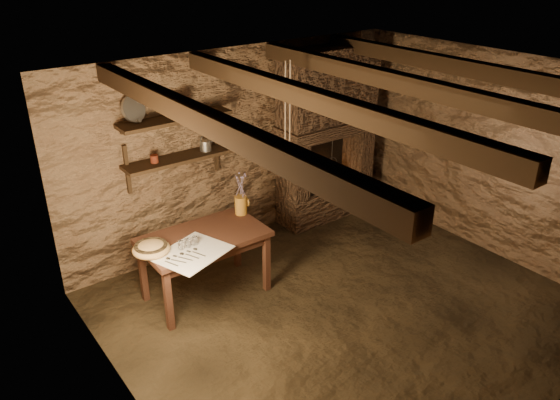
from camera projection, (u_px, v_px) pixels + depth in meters
floor at (344, 308)px, 5.69m from camera, size 4.50×4.50×0.00m
back_wall at (237, 147)px, 6.62m from camera, size 4.50×0.04×2.40m
front_wall at (552, 308)px, 3.72m from camera, size 4.50×0.04×2.40m
left_wall at (124, 286)px, 3.96m from camera, size 0.04×4.00×2.40m
right_wall at (491, 155)px, 6.38m from camera, size 0.04×4.00×2.40m
ceiling at (358, 79)px, 4.65m from camera, size 4.50×4.00×0.04m
beam_far_left at (205, 120)px, 3.88m from camera, size 0.14×3.95×0.16m
beam_mid_left at (313, 98)px, 4.42m from camera, size 0.14×3.95×0.16m
beam_mid_right at (397, 81)px, 4.96m from camera, size 0.14×3.95×0.16m
beam_far_right at (465, 68)px, 5.50m from camera, size 0.14×3.95×0.16m
shelf_lower at (179, 159)px, 6.00m from camera, size 1.25×0.30×0.04m
shelf_upper at (176, 119)px, 5.81m from camera, size 1.25×0.30×0.04m
hearth at (327, 131)px, 7.11m from camera, size 1.43×0.51×2.30m
work_table at (205, 263)px, 5.75m from camera, size 1.29×0.74×0.73m
linen_cloth at (193, 253)px, 5.28m from camera, size 0.80×0.72×0.01m
pewter_cutlery_row at (194, 253)px, 5.26m from camera, size 0.60×0.39×0.01m
drinking_glasses at (188, 243)px, 5.36m from camera, size 0.21×0.06×0.09m
stoneware_jug at (241, 197)px, 5.96m from camera, size 0.16×0.16×0.48m
wooden_bowl at (151, 249)px, 5.26m from camera, size 0.40×0.40×0.13m
iron_stockpot at (179, 109)px, 5.79m from camera, size 0.23×0.23×0.16m
tin_pan at (133, 109)px, 5.59m from camera, size 0.31×0.21×0.28m
small_kettle at (206, 145)px, 6.15m from camera, size 0.19×0.15×0.19m
rusty_tin at (154, 159)px, 5.82m from camera, size 0.10×0.10×0.09m
red_pot at (331, 169)px, 7.34m from camera, size 0.23×0.23×0.54m
hanging_ropes at (288, 117)px, 5.70m from camera, size 0.08×0.08×1.20m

